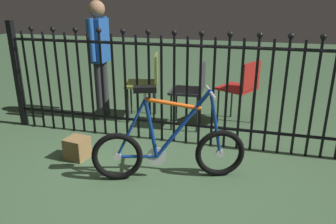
% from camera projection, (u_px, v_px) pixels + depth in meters
% --- Properties ---
extents(ground_plane, '(20.00, 20.00, 0.00)m').
position_uv_depth(ground_plane, '(153.00, 171.00, 3.28)').
color(ground_plane, '#3F5D3D').
extents(iron_fence, '(4.15, 0.07, 1.35)m').
position_uv_depth(iron_fence, '(166.00, 85.00, 3.75)').
color(iron_fence, black).
rests_on(iron_fence, ground).
extents(bicycle, '(1.37, 0.57, 0.90)m').
position_uv_depth(bicycle, '(169.00, 149.00, 3.07)').
color(bicycle, black).
rests_on(bicycle, ground).
extents(chair_red, '(0.56, 0.56, 0.86)m').
position_uv_depth(chair_red, '(242.00, 85.00, 4.27)').
color(chair_red, black).
rests_on(chair_red, ground).
extents(chair_olive, '(0.53, 0.52, 0.90)m').
position_uv_depth(chair_olive, '(148.00, 79.00, 4.50)').
color(chair_olive, black).
rests_on(chair_olive, ground).
extents(chair_charcoal, '(0.43, 0.43, 0.84)m').
position_uv_depth(chair_charcoal, '(192.00, 88.00, 4.19)').
color(chair_charcoal, black).
rests_on(chair_charcoal, ground).
extents(person_visitor, '(0.21, 0.48, 1.58)m').
position_uv_depth(person_visitor, '(99.00, 51.00, 4.40)').
color(person_visitor, '#2D2D33').
rests_on(person_visitor, ground).
extents(display_crate, '(0.24, 0.24, 0.23)m').
position_uv_depth(display_crate, '(77.00, 148.00, 3.50)').
color(display_crate, olive).
rests_on(display_crate, ground).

